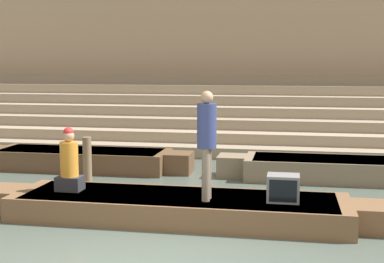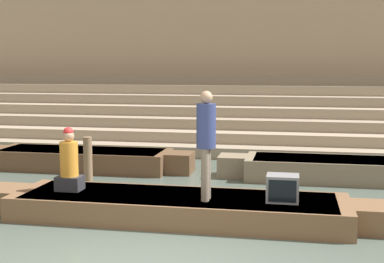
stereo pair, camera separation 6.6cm
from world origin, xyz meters
name	(u,v)px [view 1 (the left image)]	position (x,y,z in m)	size (l,w,h in m)	color
ghat_steps	(239,119)	(0.00, 11.22, 0.75)	(36.00, 5.14, 2.11)	gray
back_wall	(246,16)	(0.00, 13.65, 4.24)	(34.20, 1.28, 8.53)	tan
rowboat_main	(178,206)	(-0.10, 2.36, 0.21)	(6.99, 1.57, 0.39)	brown
person_standing	(207,137)	(0.39, 2.18, 1.39)	(0.30, 0.30, 1.71)	#756656
person_rowing	(69,164)	(-1.98, 2.38, 0.84)	(0.42, 0.33, 1.08)	#28282D
tv_set	(283,188)	(1.57, 2.31, 0.60)	(0.50, 0.41, 0.42)	slate
moored_boat_shore	(349,169)	(2.92, 5.89, 0.25)	(5.70, 1.33, 0.47)	#756651
moored_boat_distant	(81,159)	(-3.28, 6.02, 0.25)	(5.42, 1.33, 0.47)	brown
mooring_post	(87,159)	(-2.63, 4.82, 0.48)	(0.19, 0.19, 0.96)	brown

